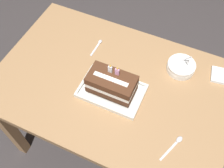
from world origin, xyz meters
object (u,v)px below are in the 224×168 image
object	(u,v)px
serving_spoon_near_tray	(176,143)
serving_spoon_by_bowls	(98,45)
foil_tray	(112,91)
napkin_pile	(221,76)
bowl_stack	(181,67)
birthday_cake	(112,84)

from	to	relation	value
serving_spoon_near_tray	serving_spoon_by_bowls	size ratio (longest dim) A/B	1.15
foil_tray	napkin_pile	size ratio (longest dim) A/B	2.67
foil_tray	serving_spoon_by_bowls	size ratio (longest dim) A/B	2.48
bowl_stack	napkin_pile	distance (m)	0.21
birthday_cake	napkin_pile	xyz separation A→B (m)	(0.47, 0.32, -0.07)
foil_tray	birthday_cake	world-z (taller)	birthday_cake
serving_spoon_near_tray	napkin_pile	world-z (taller)	napkin_pile
serving_spoon_near_tray	napkin_pile	distance (m)	0.45
foil_tray	birthday_cake	size ratio (longest dim) A/B	1.38
serving_spoon_near_tray	serving_spoon_by_bowls	world-z (taller)	serving_spoon_near_tray
foil_tray	birthday_cake	xyz separation A→B (m)	(0.00, 0.00, 0.07)
foil_tray	napkin_pile	bearing A→B (deg)	33.87
bowl_stack	foil_tray	bearing A→B (deg)	-134.34
serving_spoon_near_tray	napkin_pile	bearing A→B (deg)	76.50
foil_tray	serving_spoon_by_bowls	distance (m)	0.32
bowl_stack	serving_spoon_by_bowls	world-z (taller)	bowl_stack
serving_spoon_by_bowls	bowl_stack	bearing A→B (deg)	3.05
foil_tray	bowl_stack	distance (m)	0.38
birthday_cake	serving_spoon_near_tray	xyz separation A→B (m)	(0.37, -0.12, -0.07)
birthday_cake	serving_spoon_by_bowls	distance (m)	0.33
birthday_cake	bowl_stack	size ratio (longest dim) A/B	1.55
birthday_cake	bowl_stack	bearing A→B (deg)	45.65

